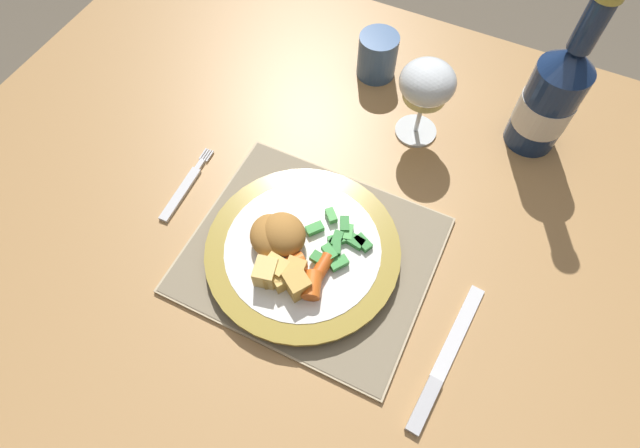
# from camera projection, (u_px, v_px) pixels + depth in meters

# --- Properties ---
(ground_plane) EXTENTS (6.00, 6.00, 0.00)m
(ground_plane) POSITION_uv_depth(u_px,v_px,m) (336.00, 358.00, 1.36)
(ground_plane) COLOR brown
(dining_table) EXTENTS (1.30, 0.94, 0.74)m
(dining_table) POSITION_uv_depth(u_px,v_px,m) (348.00, 249.00, 0.79)
(dining_table) COLOR #AD7F4C
(dining_table) RESTS_ON ground
(placemat) EXTENTS (0.33, 0.28, 0.01)m
(placemat) POSITION_uv_depth(u_px,v_px,m) (311.00, 254.00, 0.69)
(placemat) COLOR tan
(placemat) RESTS_ON dining_table
(dinner_plate) EXTENTS (0.26, 0.26, 0.02)m
(dinner_plate) POSITION_uv_depth(u_px,v_px,m) (303.00, 251.00, 0.67)
(dinner_plate) COLOR white
(dinner_plate) RESTS_ON placemat
(breaded_croquettes) EXTENTS (0.10, 0.09, 0.04)m
(breaded_croquettes) POSITION_uv_depth(u_px,v_px,m) (280.00, 234.00, 0.65)
(breaded_croquettes) COLOR #A87033
(breaded_croquettes) RESTS_ON dinner_plate
(green_beans_pile) EXTENTS (0.09, 0.09, 0.02)m
(green_beans_pile) POSITION_uv_depth(u_px,v_px,m) (338.00, 242.00, 0.66)
(green_beans_pile) COLOR green
(green_beans_pile) RESTS_ON dinner_plate
(glazed_carrots) EXTENTS (0.07, 0.07, 0.02)m
(glazed_carrots) POSITION_uv_depth(u_px,v_px,m) (303.00, 272.00, 0.64)
(glazed_carrots) COLOR #CC5119
(glazed_carrots) RESTS_ON dinner_plate
(fork) EXTENTS (0.02, 0.14, 0.01)m
(fork) POSITION_uv_depth(u_px,v_px,m) (184.00, 189.00, 0.74)
(fork) COLOR silver
(fork) RESTS_ON dining_table
(table_knife) EXTENTS (0.04, 0.21, 0.01)m
(table_knife) POSITION_uv_depth(u_px,v_px,m) (441.00, 369.00, 0.61)
(table_knife) COLOR silver
(table_knife) RESTS_ON dining_table
(wine_glass) EXTENTS (0.08, 0.08, 0.14)m
(wine_glass) POSITION_uv_depth(u_px,v_px,m) (427.00, 86.00, 0.71)
(wine_glass) COLOR silver
(wine_glass) RESTS_ON dining_table
(bottle) EXTENTS (0.08, 0.08, 0.26)m
(bottle) POSITION_uv_depth(u_px,v_px,m) (551.00, 97.00, 0.71)
(bottle) COLOR navy
(bottle) RESTS_ON dining_table
(roast_potatoes) EXTENTS (0.08, 0.05, 0.03)m
(roast_potatoes) POSITION_uv_depth(u_px,v_px,m) (282.00, 275.00, 0.63)
(roast_potatoes) COLOR gold
(roast_potatoes) RESTS_ON dinner_plate
(drinking_cup) EXTENTS (0.07, 0.07, 0.08)m
(drinking_cup) POSITION_uv_depth(u_px,v_px,m) (378.00, 55.00, 0.83)
(drinking_cup) COLOR #385684
(drinking_cup) RESTS_ON dining_table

